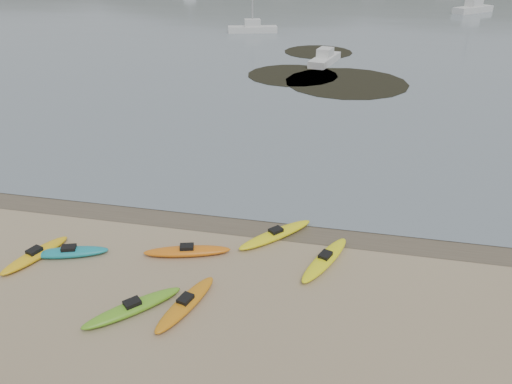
# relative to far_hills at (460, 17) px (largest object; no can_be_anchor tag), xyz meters

# --- Properties ---
(ground) EXTENTS (600.00, 600.00, 0.00)m
(ground) POSITION_rel_far_hills_xyz_m (-39.38, -193.97, 15.93)
(ground) COLOR tan
(ground) RESTS_ON ground
(wet_sand) EXTENTS (60.00, 60.00, 0.00)m
(wet_sand) POSITION_rel_far_hills_xyz_m (-39.38, -194.27, 15.93)
(wet_sand) COLOR brown
(wet_sand) RESTS_ON ground
(kayaks) EXTENTS (15.02, 9.77, 0.34)m
(kayaks) POSITION_rel_far_hills_xyz_m (-42.54, -198.55, 16.10)
(kayaks) COLOR yellow
(kayaks) RESTS_ON ground
(kelp_mats) EXTENTS (14.78, 22.03, 0.04)m
(kelp_mats) POSITION_rel_far_hills_xyz_m (-38.88, -165.06, 15.96)
(kelp_mats) COLOR black
(kelp_mats) RESTS_ON water
(moored_boats) EXTENTS (93.19, 88.23, 1.25)m
(moored_boats) POSITION_rel_far_hills_xyz_m (-29.14, -108.49, 16.49)
(moored_boats) COLOR silver
(moored_boats) RESTS_ON ground
(far_hills) EXTENTS (550.00, 135.00, 80.00)m
(far_hills) POSITION_rel_far_hills_xyz_m (0.00, 0.00, 0.00)
(far_hills) COLOR #384235
(far_hills) RESTS_ON ground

